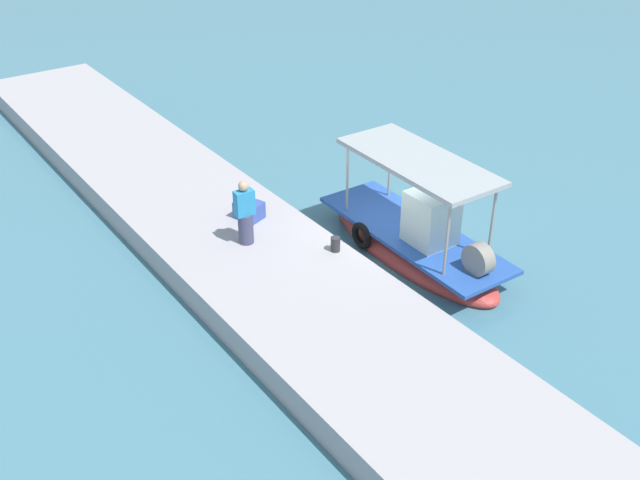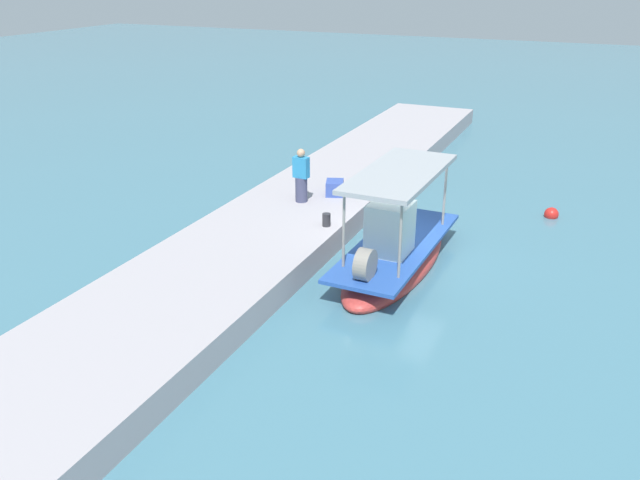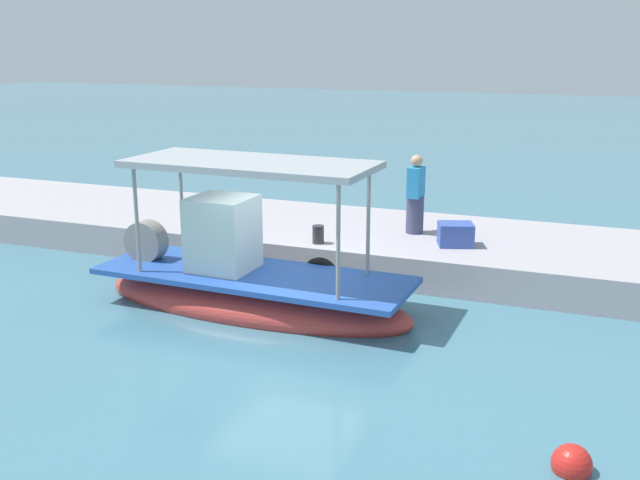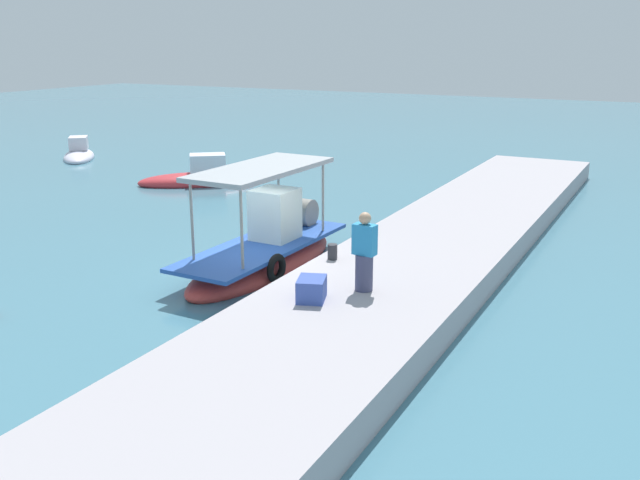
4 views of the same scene
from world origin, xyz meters
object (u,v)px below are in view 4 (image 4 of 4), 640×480
Objects in this scene: main_fishing_boat at (265,251)px; fisherman_near_bollard at (364,255)px; moored_boat_near at (198,179)px; moored_boat_mid at (79,155)px; mooring_bollard at (332,252)px; cargo_crate at (312,289)px.

fisherman_near_bollard is (-2.13, -3.83, 1.01)m from main_fishing_boat.
fisherman_near_bollard is 16.05m from moored_boat_near.
main_fishing_boat reaches higher than moored_boat_near.
moored_boat_mid is at bearing 59.08° from main_fishing_boat.
mooring_bollard is 0.10× the size of moored_boat_mid.
mooring_bollard is (1.65, 1.58, -0.59)m from fisherman_near_bollard.
cargo_crate is (-2.69, -0.87, 0.05)m from mooring_bollard.
main_fishing_boat is 16.26× the size of mooring_bollard.
main_fishing_boat is 4.47m from cargo_crate.
fisherman_near_bollard is 4.55× the size of mooring_bollard.
main_fishing_boat reaches higher than mooring_bollard.
moored_boat_mid is at bearing 75.12° from moored_boat_near.
main_fishing_boat reaches higher than fisherman_near_bollard.
cargo_crate is at bearing -134.60° from moored_boat_near.
fisherman_near_bollard reaches higher than cargo_crate.
fisherman_near_bollard is 2.36m from mooring_bollard.
fisherman_near_bollard is 1.38m from cargo_crate.
cargo_crate is 16.20m from moored_boat_near.
main_fishing_boat reaches higher than moored_boat_mid.
moored_boat_mid is at bearing 56.51° from cargo_crate.
cargo_crate is (-3.18, -3.11, 0.46)m from main_fishing_boat.
cargo_crate reaches higher than moored_boat_mid.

